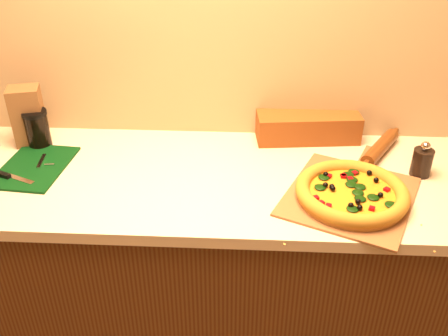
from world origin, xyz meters
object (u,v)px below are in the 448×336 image
(rolling_pin, at_px, (380,148))
(dark_jar, at_px, (37,129))
(pizza_peel, at_px, (351,194))
(cutting_board, at_px, (33,167))
(pizza, at_px, (352,193))
(pepper_grinder, at_px, (422,161))

(rolling_pin, height_order, dark_jar, dark_jar)
(dark_jar, bearing_deg, pizza_peel, -13.54)
(cutting_board, height_order, dark_jar, dark_jar)
(pizza_peel, height_order, dark_jar, dark_jar)
(dark_jar, bearing_deg, rolling_pin, 0.19)
(dark_jar, bearing_deg, cutting_board, -78.32)
(dark_jar, bearing_deg, pizza, -15.33)
(pizza, xyz_separation_m, cutting_board, (-1.09, 0.14, -0.03))
(pizza_peel, relative_size, dark_jar, 4.20)
(pizza, relative_size, cutting_board, 1.09)
(pizza_peel, xyz_separation_m, pizza, (-0.01, -0.04, 0.03))
(pizza, distance_m, pepper_grinder, 0.32)
(cutting_board, relative_size, dark_jar, 2.25)
(pizza_peel, distance_m, pizza, 0.05)
(pepper_grinder, distance_m, rolling_pin, 0.18)
(pizza_peel, bearing_deg, rolling_pin, 85.83)
(pizza, distance_m, rolling_pin, 0.35)
(cutting_board, xyz_separation_m, dark_jar, (-0.03, 0.16, 0.07))
(pepper_grinder, bearing_deg, dark_jar, 174.41)
(pizza, distance_m, dark_jar, 1.16)
(cutting_board, distance_m, rolling_pin, 1.26)
(pizza_peel, bearing_deg, pepper_grinder, 52.24)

